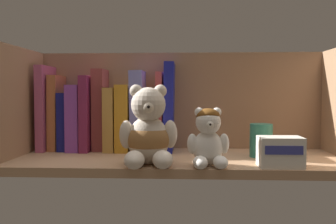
# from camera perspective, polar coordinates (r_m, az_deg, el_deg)

# --- Properties ---
(shelf_board) EXTENTS (0.77, 0.29, 0.02)m
(shelf_board) POSITION_cam_1_polar(r_m,az_deg,el_deg) (0.88, 1.69, -7.69)
(shelf_board) COLOR #A87F5B
(shelf_board) RESTS_ON ground
(shelf_back_panel) EXTENTS (0.80, 0.01, 0.29)m
(shelf_back_panel) POSITION_cam_1_polar(r_m,az_deg,el_deg) (1.02, 1.89, 1.22)
(shelf_back_panel) COLOR #8D674B
(shelf_back_panel) RESTS_ON ground
(shelf_side_panel_left) EXTENTS (0.02, 0.31, 0.29)m
(shelf_side_panel_left) POSITION_cam_1_polar(r_m,az_deg,el_deg) (0.96, -22.41, 0.91)
(shelf_side_panel_left) COLOR #A87F5B
(shelf_side_panel_left) RESTS_ON ground
(book_0) EXTENTS (0.02, 0.14, 0.23)m
(book_0) POSITION_cam_1_polar(r_m,az_deg,el_deg) (1.05, -18.21, 0.60)
(book_0) COLOR #A94C79
(book_0) RESTS_ON shelf_board
(book_1) EXTENTS (0.03, 0.10, 0.20)m
(book_1) POSITION_cam_1_polar(r_m,az_deg,el_deg) (1.04, -16.87, -0.09)
(book_1) COLOR #B1663B
(book_1) RESTS_ON shelf_board
(book_2) EXTENTS (0.02, 0.11, 0.15)m
(book_2) POSITION_cam_1_polar(r_m,az_deg,el_deg) (1.03, -15.46, -1.39)
(book_2) COLOR navy
(book_2) RESTS_ON shelf_board
(book_3) EXTENTS (0.03, 0.14, 0.17)m
(book_3) POSITION_cam_1_polar(r_m,az_deg,el_deg) (1.02, -13.79, -0.83)
(book_3) COLOR purple
(book_3) RESTS_ON shelf_board
(book_4) EXTENTS (0.02, 0.15, 0.20)m
(book_4) POSITION_cam_1_polar(r_m,az_deg,el_deg) (1.01, -12.10, -0.17)
(book_4) COLOR #77214A
(book_4) RESTS_ON shelf_board
(book_5) EXTENTS (0.03, 0.09, 0.22)m
(book_5) POSITION_cam_1_polar(r_m,az_deg,el_deg) (1.01, -10.47, 0.35)
(book_5) COLOR brown
(book_5) RESTS_ON shelf_board
(book_6) EXTENTS (0.03, 0.13, 0.17)m
(book_6) POSITION_cam_1_polar(r_m,az_deg,el_deg) (1.00, -8.65, -1.08)
(book_6) COLOR #AD7F3A
(book_6) RESTS_ON shelf_board
(book_7) EXTENTS (0.03, 0.14, 0.18)m
(book_7) POSITION_cam_1_polar(r_m,az_deg,el_deg) (0.99, -6.71, -0.87)
(book_7) COLOR #BB7D1F
(book_7) RESTS_ON shelf_board
(book_8) EXTENTS (0.04, 0.12, 0.21)m
(book_8) POSITION_cam_1_polar(r_m,az_deg,el_deg) (0.99, -4.57, 0.19)
(book_8) COLOR #7074C1
(book_8) RESTS_ON shelf_board
(book_9) EXTENTS (0.03, 0.12, 0.16)m
(book_9) POSITION_cam_1_polar(r_m,az_deg,el_deg) (0.99, -2.64, -1.42)
(book_9) COLOR #A8711E
(book_9) RESTS_ON shelf_board
(book_10) EXTENTS (0.02, 0.12, 0.21)m
(book_10) POSITION_cam_1_polar(r_m,az_deg,el_deg) (0.98, -1.21, 0.07)
(book_10) COLOR #BD4545
(book_10) RESTS_ON shelf_board
(book_11) EXTENTS (0.03, 0.14, 0.23)m
(book_11) POSITION_cam_1_polar(r_m,az_deg,el_deg) (0.98, 0.21, 0.80)
(book_11) COLOR navy
(book_11) RESTS_ON shelf_board
(teddy_bear_larger) EXTENTS (0.13, 0.13, 0.17)m
(teddy_bear_larger) POSITION_cam_1_polar(r_m,az_deg,el_deg) (0.78, -3.09, -3.35)
(teddy_bear_larger) COLOR beige
(teddy_bear_larger) RESTS_ON shelf_board
(teddy_bear_smaller) EXTENTS (0.09, 0.09, 0.12)m
(teddy_bear_smaller) POSITION_cam_1_polar(r_m,az_deg,el_deg) (0.77, 6.32, -4.12)
(teddy_bear_smaller) COLOR white
(teddy_bear_smaller) RESTS_ON shelf_board
(pillar_candle) EXTENTS (0.05, 0.05, 0.08)m
(pillar_candle) POSITION_cam_1_polar(r_m,az_deg,el_deg) (0.91, 14.35, -4.33)
(pillar_candle) COLOR #2D7A66
(pillar_candle) RESTS_ON shelf_board
(small_product_box) EXTENTS (0.09, 0.06, 0.06)m
(small_product_box) POSITION_cam_1_polar(r_m,az_deg,el_deg) (0.80, 17.14, -5.97)
(small_product_box) COLOR silver
(small_product_box) RESTS_ON shelf_board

